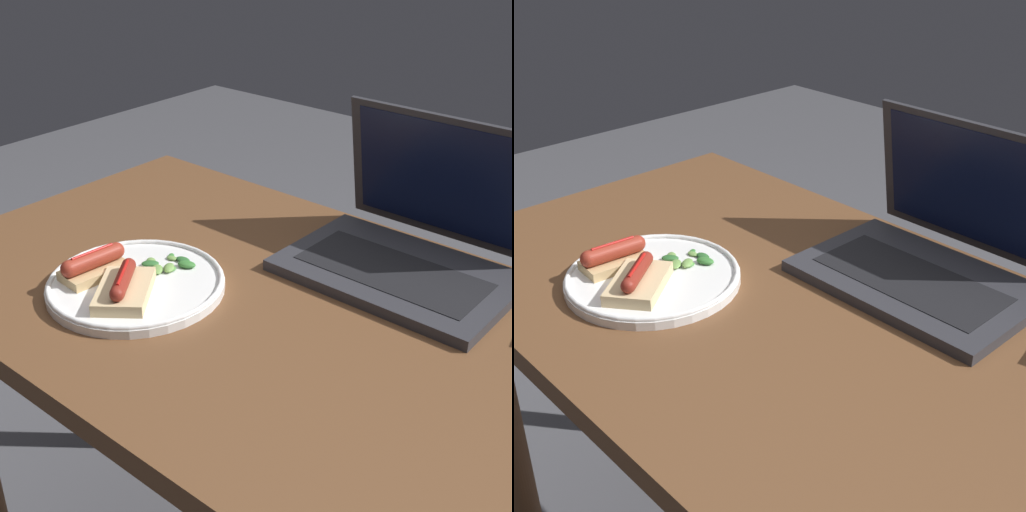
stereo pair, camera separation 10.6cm
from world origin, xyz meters
TOP-DOWN VIEW (x-y plane):
  - desk at (0.00, 0.00)m, footprint 1.23×0.68m
  - laptop at (0.07, 0.22)m, footprint 0.35×0.27m
  - plate at (-0.21, -0.10)m, footprint 0.27×0.27m
  - sausage_toast_left at (-0.19, -0.14)m, footprint 0.13×0.14m
  - sausage_toast_middle at (-0.28, -0.13)m, footprint 0.06×0.11m
  - salad_pile at (-0.21, -0.04)m, footprint 0.08×0.07m

SIDE VIEW (x-z plane):
  - desk at x=0.00m, z-range 0.28..1.04m
  - plate at x=-0.21m, z-range 0.76..0.78m
  - salad_pile at x=-0.21m, z-range 0.77..0.78m
  - sausage_toast_left at x=-0.19m, z-range 0.77..0.81m
  - sausage_toast_middle at x=-0.28m, z-range 0.77..0.81m
  - laptop at x=0.07m, z-range 0.69..0.92m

